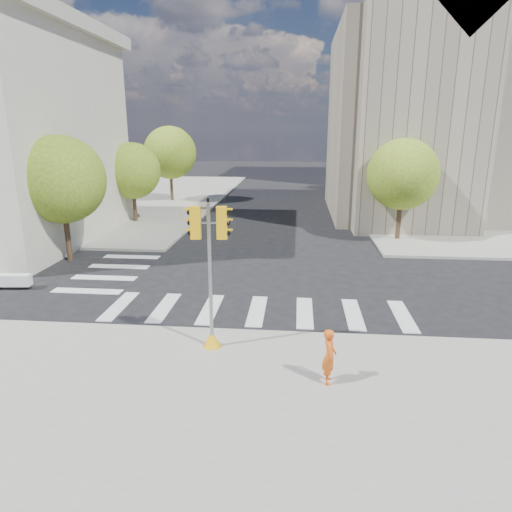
{
  "coord_description": "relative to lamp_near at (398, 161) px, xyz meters",
  "views": [
    {
      "loc": [
        1.34,
        -18.02,
        6.66
      ],
      "look_at": [
        -0.16,
        -1.77,
        2.1
      ],
      "focal_mm": 32.0,
      "sensor_mm": 36.0,
      "label": 1
    }
  ],
  "objects": [
    {
      "name": "tree_re_near",
      "position": [
        -0.5,
        -4.0,
        -0.53
      ],
      "size": [
        4.2,
        4.2,
        6.16
      ],
      "color": "#382616",
      "rests_on": "ground"
    },
    {
      "name": "tree_re_far",
      "position": [
        -0.5,
        20.0,
        -0.71
      ],
      "size": [
        4.0,
        4.0,
        5.88
      ],
      "color": "#382616",
      "rests_on": "ground"
    },
    {
      "name": "ground",
      "position": [
        -8.0,
        -14.0,
        -4.58
      ],
      "size": [
        160.0,
        160.0,
        0.0
      ],
      "primitive_type": "plane",
      "color": "black",
      "rests_on": "ground"
    },
    {
      "name": "tree_lw_far",
      "position": [
        -18.5,
        10.0,
        -0.04
      ],
      "size": [
        4.8,
        4.8,
        6.95
      ],
      "color": "#382616",
      "rests_on": "ground"
    },
    {
      "name": "lamp_near",
      "position": [
        0.0,
        0.0,
        0.0
      ],
      "size": [
        0.35,
        0.18,
        8.11
      ],
      "color": "black",
      "rests_on": "sidewalk_far_right"
    },
    {
      "name": "tree_lw_near",
      "position": [
        -18.5,
        -10.0,
        -0.38
      ],
      "size": [
        4.4,
        4.4,
        6.41
      ],
      "color": "#382616",
      "rests_on": "ground"
    },
    {
      "name": "sidewalk_far_left",
      "position": [
        -28.0,
        12.0,
        -4.5
      ],
      "size": [
        28.0,
        40.0,
        0.15
      ],
      "primitive_type": "cube",
      "color": "gray",
      "rests_on": "ground"
    },
    {
      "name": "tree_re_mid",
      "position": [
        -0.5,
        8.0,
        -0.23
      ],
      "size": [
        4.6,
        4.6,
        6.66
      ],
      "color": "#382616",
      "rests_on": "ground"
    },
    {
      "name": "traffic_signal",
      "position": [
        -9.2,
        -19.33,
        -2.47
      ],
      "size": [
        1.07,
        0.56,
        4.61
      ],
      "rotation": [
        0.0,
        0.0,
        0.08
      ],
      "color": "#E6A70C",
      "rests_on": "sidewalk_near"
    },
    {
      "name": "sidewalk_near",
      "position": [
        -8.0,
        -25.0,
        -4.5
      ],
      "size": [
        30.0,
        14.0,
        0.15
      ],
      "primitive_type": "cube",
      "color": "gray",
      "rests_on": "ground"
    },
    {
      "name": "tree_lw_mid",
      "position": [
        -18.5,
        0.0,
        -0.82
      ],
      "size": [
        4.0,
        4.0,
        5.77
      ],
      "color": "#382616",
      "rests_on": "ground"
    },
    {
      "name": "sidewalk_far_right",
      "position": [
        12.0,
        12.0,
        -4.5
      ],
      "size": [
        28.0,
        40.0,
        0.15
      ],
      "primitive_type": "cube",
      "color": "gray",
      "rests_on": "ground"
    },
    {
      "name": "office_tower",
      "position": [
        14.0,
        28.0,
        10.42
      ],
      "size": [
        20.0,
        18.0,
        30.0
      ],
      "primitive_type": "cube",
      "color": "#9EA0A3",
      "rests_on": "ground"
    },
    {
      "name": "lamp_far",
      "position": [
        0.0,
        14.0,
        0.0
      ],
      "size": [
        0.35,
        0.18,
        8.11
      ],
      "color": "black",
      "rests_on": "sidewalk_far_right"
    },
    {
      "name": "civic_building",
      "position": [
        7.59,
        5.12,
        2.68
      ],
      "size": [
        26.0,
        16.0,
        19.39
      ],
      "color": "gray",
      "rests_on": "ground"
    },
    {
      "name": "photographer",
      "position": [
        -5.73,
        -21.08,
        -3.67
      ],
      "size": [
        0.37,
        0.56,
        1.52
      ],
      "primitive_type": "imported",
      "rotation": [
        0.0,
        0.0,
        1.56
      ],
      "color": "#D55314",
      "rests_on": "sidewalk_near"
    }
  ]
}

